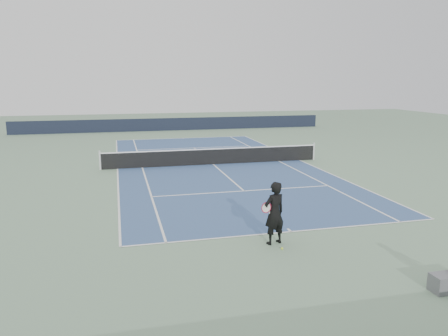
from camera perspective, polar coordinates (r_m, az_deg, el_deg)
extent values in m
plane|color=gray|center=(25.67, -1.42, 0.46)|extent=(80.00, 80.00, 0.00)
cube|color=#36517F|center=(25.67, -1.42, 0.47)|extent=(10.97, 23.77, 0.01)
cylinder|color=silver|center=(25.01, -15.90, 0.96)|extent=(0.10, 0.10, 1.07)
cylinder|color=silver|center=(27.65, 11.64, 2.15)|extent=(0.10, 0.10, 1.07)
cube|color=black|center=(25.59, -1.43, 1.47)|extent=(12.80, 0.03, 0.90)
cube|color=white|center=(25.51, -1.43, 2.51)|extent=(12.80, 0.04, 0.06)
cube|color=black|center=(43.05, -6.60, 5.70)|extent=(30.00, 0.25, 1.20)
imported|color=black|center=(13.33, 6.60, -5.87)|extent=(0.86, 0.72, 1.95)
torus|color=#A80E2D|center=(13.13, 5.54, -5.17)|extent=(0.34, 0.18, 0.36)
cylinder|color=white|center=(13.13, 5.54, -5.17)|extent=(0.29, 0.14, 0.32)
cylinder|color=white|center=(13.28, 5.97, -6.17)|extent=(0.08, 0.13, 0.27)
sphere|color=#CBE72F|center=(13.21, 7.59, -10.37)|extent=(0.07, 0.07, 0.07)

